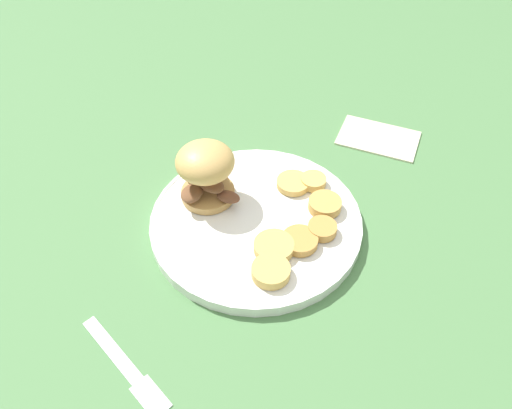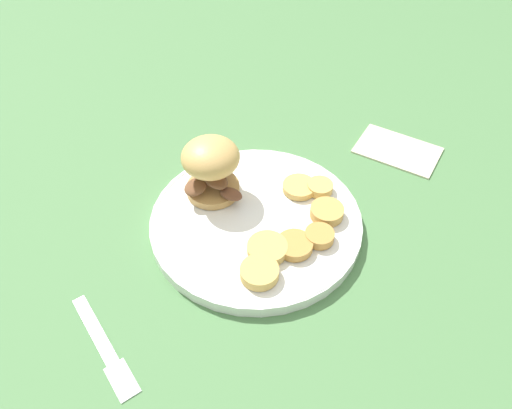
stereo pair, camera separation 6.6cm
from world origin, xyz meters
TOP-DOWN VIEW (x-y plane):
  - ground_plane at (0.00, 0.00)m, footprint 4.00×4.00m
  - dinner_plate at (0.00, 0.00)m, footprint 0.29×0.29m
  - sandwich at (0.05, -0.06)m, footprint 0.09×0.09m
  - potato_round_0 at (-0.07, 0.06)m, footprint 0.04×0.04m
  - potato_round_1 at (-0.04, 0.06)m, footprint 0.05×0.05m
  - potato_round_2 at (-0.00, 0.06)m, footprint 0.05×0.05m
  - potato_round_3 at (-0.09, 0.02)m, footprint 0.05×0.05m
  - potato_round_4 at (-0.10, -0.03)m, footprint 0.04×0.04m
  - potato_round_5 at (0.02, 0.10)m, footprint 0.05×0.05m
  - potato_round_6 at (-0.07, -0.04)m, footprint 0.05×0.05m
  - fork at (0.21, 0.14)m, footprint 0.07×0.15m
  - napkin at (-0.26, -0.10)m, footprint 0.15×0.15m

SIDE VIEW (x-z plane):
  - ground_plane at x=0.00m, z-range 0.00..0.00m
  - fork at x=0.21m, z-range 0.00..0.00m
  - napkin at x=-0.26m, z-range 0.00..0.01m
  - dinner_plate at x=0.00m, z-range 0.00..0.02m
  - potato_round_6 at x=-0.07m, z-range 0.02..0.03m
  - potato_round_1 at x=-0.04m, z-range 0.02..0.03m
  - potato_round_2 at x=0.00m, z-range 0.02..0.03m
  - potato_round_4 at x=-0.10m, z-range 0.02..0.03m
  - potato_round_0 at x=-0.07m, z-range 0.02..0.03m
  - potato_round_5 at x=0.02m, z-range 0.02..0.03m
  - potato_round_3 at x=-0.09m, z-range 0.02..0.03m
  - sandwich at x=0.05m, z-range 0.02..0.11m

